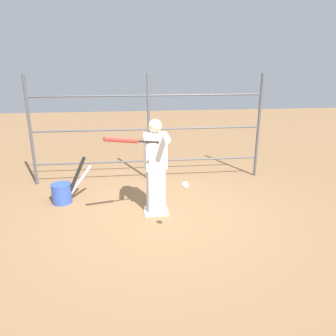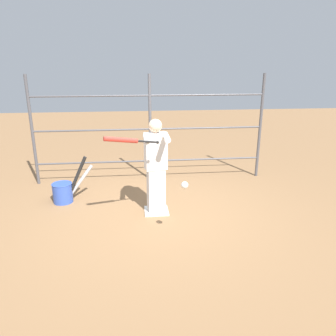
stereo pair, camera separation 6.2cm
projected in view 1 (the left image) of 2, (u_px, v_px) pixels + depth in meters
The scene contains 7 objects.
ground_plane at pixel (156, 211), 5.58m from camera, with size 24.00×24.00×0.00m, color olive.
home_plate at pixel (156, 211), 5.58m from camera, with size 0.40×0.40×0.02m.
fence_backstop at pixel (149, 129), 6.75m from camera, with size 4.77×0.06×2.21m.
batter at pixel (156, 164), 5.30m from camera, with size 0.40×0.58×1.58m.
baseball_bat_swinging at pixel (126, 140), 4.53m from camera, with size 0.79×0.35×0.19m.
softball_in_flight at pixel (185, 185), 4.33m from camera, with size 0.10×0.10×0.10m.
bat_bucket at pixel (63, 192), 5.88m from camera, with size 0.74×0.37×0.85m.
Camera 1 is at (0.40, 5.06, 2.43)m, focal length 35.00 mm.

